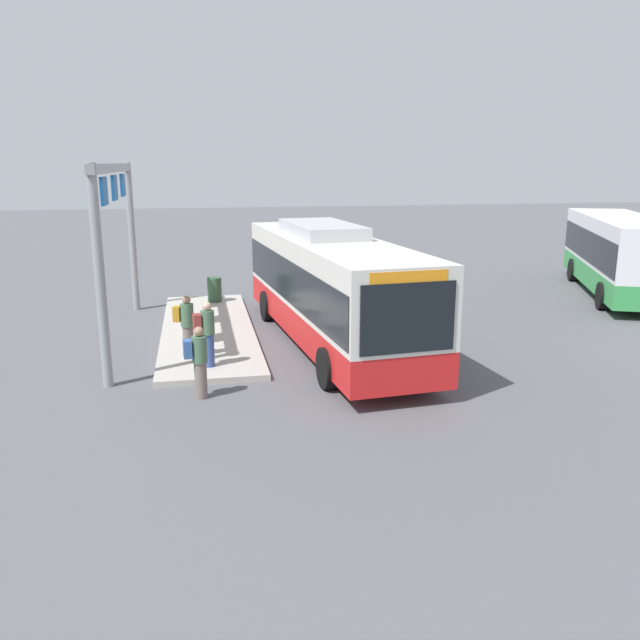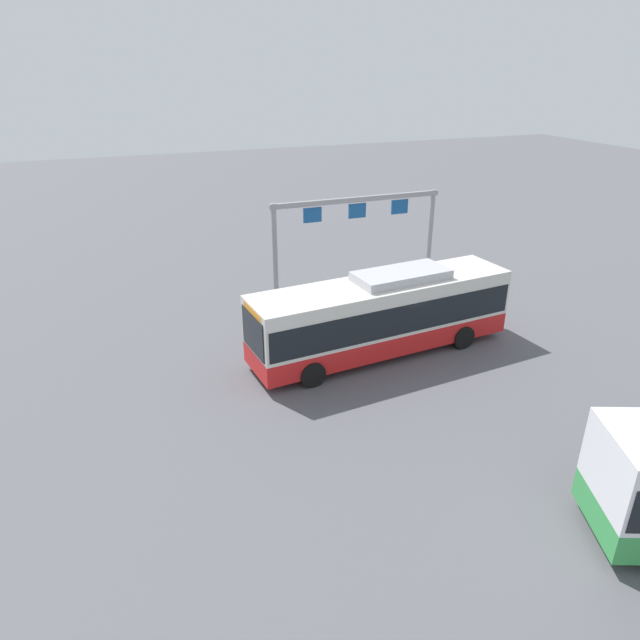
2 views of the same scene
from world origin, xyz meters
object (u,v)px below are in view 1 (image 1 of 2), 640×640
Objects in this scene: person_waiting_mid at (186,325)px; person_waiting_near at (207,333)px; bus_main at (330,283)px; person_boarding at (199,361)px; bus_background_left at (620,250)px; trash_bin at (215,290)px.

person_waiting_near is at bearing -43.53° from person_waiting_mid.
bus_main is 6.74× the size of person_waiting_near.
person_waiting_mid is at bearing 90.11° from person_boarding.
bus_background_left is at bearing 37.40° from person_waiting_mid.
person_waiting_near is 7.93m from trash_bin.
bus_background_left reaches higher than person_boarding.
person_boarding is (8.88, -16.75, -0.89)m from bus_background_left.
person_waiting_mid is (-2.74, -0.28, 0.16)m from person_boarding.
person_waiting_mid is at bearing 110.95° from person_waiting_near.
bus_main reaches higher than person_waiting_mid.
person_boarding is at bearing -3.96° from trash_bin.
trash_bin is (-5.82, -3.15, -1.20)m from bus_main.
trash_bin is at bearing 99.82° from person_waiting_mid.
bus_background_left is 11.28× the size of trash_bin.
person_waiting_mid is 7.06m from trash_bin.
person_boarding is at bearing -105.08° from person_waiting_near.
bus_main is at bearing 39.98° from person_boarding.
bus_background_left is 6.08× the size of person_waiting_near.
bus_main is at bearing 22.16° from person_waiting_near.
person_boarding is at bearing -49.57° from bus_main.
person_waiting_mid reaches higher than trash_bin.
person_boarding is at bearing -66.65° from person_waiting_mid.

